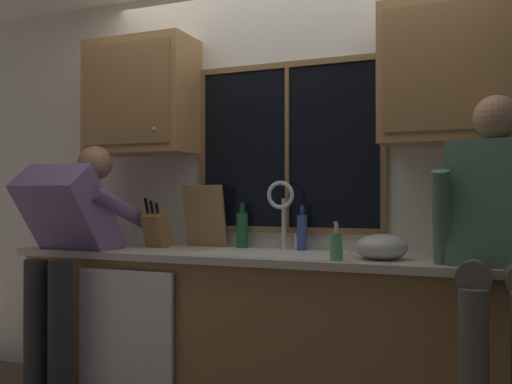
# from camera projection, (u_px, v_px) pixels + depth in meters

# --- Properties ---
(back_wall) EXTENTS (5.45, 0.12, 2.55)m
(back_wall) POSITION_uv_depth(u_px,v_px,m) (300.00, 189.00, 3.38)
(back_wall) COLOR silver
(back_wall) RESTS_ON floor
(window_glass) EXTENTS (1.10, 0.02, 0.95)m
(window_glass) POSITION_uv_depth(u_px,v_px,m) (288.00, 147.00, 3.34)
(window_glass) COLOR black
(window_frame_top) EXTENTS (1.17, 0.02, 0.04)m
(window_frame_top) POSITION_uv_depth(u_px,v_px,m) (287.00, 65.00, 3.33)
(window_frame_top) COLOR brown
(window_frame_bottom) EXTENTS (1.17, 0.02, 0.04)m
(window_frame_bottom) POSITION_uv_depth(u_px,v_px,m) (287.00, 230.00, 3.32)
(window_frame_bottom) COLOR brown
(window_frame_left) EXTENTS (0.03, 0.02, 0.95)m
(window_frame_left) POSITION_uv_depth(u_px,v_px,m) (203.00, 150.00, 3.54)
(window_frame_left) COLOR brown
(window_frame_right) EXTENTS (0.03, 0.02, 0.95)m
(window_frame_right) POSITION_uv_depth(u_px,v_px,m) (384.00, 144.00, 3.11)
(window_frame_right) COLOR brown
(window_mullion_center) EXTENTS (0.02, 0.02, 0.95)m
(window_mullion_center) POSITION_uv_depth(u_px,v_px,m) (287.00, 147.00, 3.33)
(window_mullion_center) COLOR brown
(lower_cabinet_run) EXTENTS (3.05, 0.58, 0.88)m
(lower_cabinet_run) POSITION_uv_depth(u_px,v_px,m) (281.00, 341.00, 3.04)
(lower_cabinet_run) COLOR olive
(lower_cabinet_run) RESTS_ON floor
(countertop) EXTENTS (3.11, 0.62, 0.04)m
(countertop) POSITION_uv_depth(u_px,v_px,m) (279.00, 257.00, 3.03)
(countertop) COLOR beige
(countertop) RESTS_ON lower_cabinet_run
(dishwasher_front) EXTENTS (0.60, 0.02, 0.74)m
(dishwasher_front) POSITION_uv_depth(u_px,v_px,m) (125.00, 338.00, 3.05)
(dishwasher_front) COLOR white
(upper_cabinet_left) EXTENTS (0.69, 0.36, 0.72)m
(upper_cabinet_left) POSITION_uv_depth(u_px,v_px,m) (141.00, 98.00, 3.54)
(upper_cabinet_left) COLOR #A87A47
(upper_cabinet_right) EXTENTS (0.69, 0.36, 0.72)m
(upper_cabinet_right) POSITION_uv_depth(u_px,v_px,m) (450.00, 73.00, 2.84)
(upper_cabinet_right) COLOR #A87A47
(sink) EXTENTS (0.80, 0.46, 0.21)m
(sink) POSITION_uv_depth(u_px,v_px,m) (271.00, 271.00, 3.06)
(sink) COLOR silver
(sink) RESTS_ON lower_cabinet_run
(faucet) EXTENTS (0.18, 0.09, 0.40)m
(faucet) POSITION_uv_depth(u_px,v_px,m) (283.00, 206.00, 3.23)
(faucet) COLOR silver
(faucet) RESTS_ON countertop
(person_standing) EXTENTS (0.53, 0.70, 1.54)m
(person_standing) POSITION_uv_depth(u_px,v_px,m) (68.00, 245.00, 3.21)
(person_standing) COLOR #262628
(person_standing) RESTS_ON floor
(person_sitting_on_counter) EXTENTS (0.54, 0.63, 1.26)m
(person_sitting_on_counter) POSITION_uv_depth(u_px,v_px,m) (497.00, 226.00, 2.38)
(person_sitting_on_counter) COLOR #595147
(person_sitting_on_counter) RESTS_ON countertop
(knife_block) EXTENTS (0.12, 0.18, 0.32)m
(knife_block) POSITION_uv_depth(u_px,v_px,m) (156.00, 230.00, 3.43)
(knife_block) COLOR olive
(knife_block) RESTS_ON countertop
(cutting_board) EXTENTS (0.27, 0.10, 0.38)m
(cutting_board) POSITION_uv_depth(u_px,v_px,m) (205.00, 216.00, 3.45)
(cutting_board) COLOR #997047
(cutting_board) RESTS_ON countertop
(mixing_bowl) EXTENTS (0.26, 0.26, 0.13)m
(mixing_bowl) POSITION_uv_depth(u_px,v_px,m) (381.00, 247.00, 2.76)
(mixing_bowl) COLOR #B7B7BC
(mixing_bowl) RESTS_ON countertop
(soap_dispenser) EXTENTS (0.06, 0.07, 0.19)m
(soap_dispenser) POSITION_uv_depth(u_px,v_px,m) (336.00, 246.00, 2.70)
(soap_dispenser) COLOR #59A566
(soap_dispenser) RESTS_ON countertop
(bottle_green_glass) EXTENTS (0.06, 0.06, 0.27)m
(bottle_green_glass) POSITION_uv_depth(u_px,v_px,m) (302.00, 231.00, 3.21)
(bottle_green_glass) COLOR #334C8C
(bottle_green_glass) RESTS_ON countertop
(bottle_tall_clear) EXTENTS (0.07, 0.07, 0.28)m
(bottle_tall_clear) POSITION_uv_depth(u_px,v_px,m) (242.00, 229.00, 3.38)
(bottle_tall_clear) COLOR #1E592D
(bottle_tall_clear) RESTS_ON countertop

